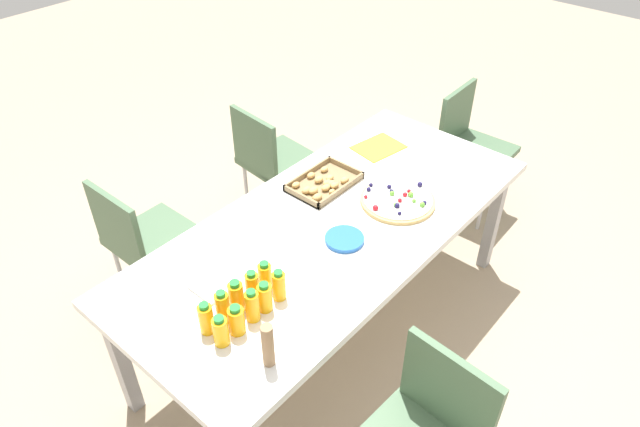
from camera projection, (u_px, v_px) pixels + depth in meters
name	position (u px, v px, depth m)	size (l,w,h in m)	color
ground_plane	(331.00, 326.00, 3.09)	(12.00, 12.00, 0.00)	tan
party_table	(333.00, 232.00, 2.69)	(2.11, 0.93, 0.72)	white
chair_end	(469.00, 141.00, 3.64)	(0.41, 0.41, 0.83)	#4C6B4C
chair_far_right	(271.00, 158.00, 3.49)	(0.44, 0.44, 0.83)	#4C6B4C
chair_far_left	(142.00, 237.00, 2.90)	(0.40, 0.40, 0.83)	#4C6B4C
juice_bottle_0	(221.00, 331.00, 2.06)	(0.06, 0.06, 0.13)	#FAAF14
juice_bottle_1	(236.00, 320.00, 2.10)	(0.06, 0.06, 0.13)	#FAAC14
juice_bottle_2	(252.00, 306.00, 2.15)	(0.05, 0.05, 0.15)	#FAAD14
juice_bottle_3	(265.00, 297.00, 2.19)	(0.06, 0.06, 0.14)	#F9AD14
juice_bottle_4	(279.00, 286.00, 2.24)	(0.05, 0.05, 0.14)	#F9AE14
juice_bottle_5	(206.00, 319.00, 2.10)	(0.06, 0.06, 0.14)	#F9AF14
juice_bottle_6	(223.00, 307.00, 2.14)	(0.05, 0.05, 0.15)	#FAAC14
juice_bottle_7	(236.00, 297.00, 2.19)	(0.06, 0.06, 0.15)	#FAAC14
juice_bottle_8	(252.00, 286.00, 2.23)	(0.05, 0.05, 0.14)	#FBAB14
juice_bottle_9	(265.00, 276.00, 2.28)	(0.06, 0.06, 0.13)	#F9AF14
fruit_pizza	(398.00, 200.00, 2.76)	(0.36, 0.36, 0.05)	tan
snack_tray	(323.00, 183.00, 2.87)	(0.36, 0.24, 0.04)	olive
plate_stack	(344.00, 239.00, 2.54)	(0.18, 0.18, 0.02)	blue
napkin_stack	(213.00, 286.00, 2.32)	(0.15, 0.15, 0.01)	white
cardboard_tube	(268.00, 345.00, 1.97)	(0.04, 0.04, 0.19)	#9E7A56
paper_folder	(378.00, 147.00, 3.16)	(0.26, 0.20, 0.01)	yellow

